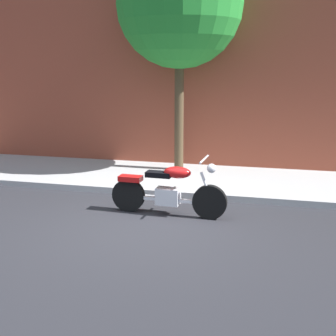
% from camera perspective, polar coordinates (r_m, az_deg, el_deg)
% --- Properties ---
extents(ground_plane, '(60.00, 60.00, 0.00)m').
position_cam_1_polar(ground_plane, '(8.02, -2.84, -7.37)').
color(ground_plane, '#28282D').
extents(sidewalk, '(24.41, 2.83, 0.14)m').
position_cam_1_polar(sidewalk, '(10.95, 1.91, -1.40)').
color(sidewalk, '#ABABAB').
rests_on(sidewalk, ground).
extents(building_facade, '(24.41, 0.50, 8.51)m').
position_cam_1_polar(building_facade, '(12.33, 3.76, 19.78)').
color(building_facade, brown).
rests_on(building_facade, ground).
extents(motorcycle, '(2.25, 0.70, 1.14)m').
position_cam_1_polar(motorcycle, '(8.44, -0.01, -2.97)').
color(motorcycle, black).
rests_on(motorcycle, ground).
extents(street_tree, '(3.07, 3.07, 5.76)m').
position_cam_1_polar(street_tree, '(11.42, 1.50, 20.12)').
color(street_tree, '#4D3B27').
rests_on(street_tree, ground).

